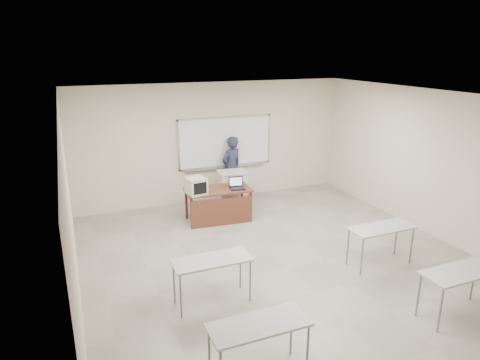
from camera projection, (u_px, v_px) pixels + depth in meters
name	position (u px, v px, depth m)	size (l,w,h in m)	color
floor	(288.00, 268.00, 7.69)	(7.00, 8.00, 0.01)	gray
whiteboard	(225.00, 143.00, 10.87)	(2.48, 0.10, 1.31)	white
student_desks	(333.00, 269.00, 6.30)	(4.40, 2.20, 0.73)	#ADACA7
instructor_desk	(220.00, 199.00, 9.58)	(1.47, 0.74, 0.75)	brown
podium	(232.00, 190.00, 10.45)	(0.67, 0.49, 0.94)	beige
crt_monitor	(196.00, 186.00, 9.26)	(0.39, 0.44, 0.37)	#B4AF96
laptop	(236.00, 186.00, 9.64)	(0.33, 0.31, 0.24)	black
mouse	(240.00, 185.00, 9.86)	(0.09, 0.06, 0.04)	#94959A
keyboard	(228.00, 173.00, 10.14)	(0.46, 0.15, 0.03)	#B4AF96
presenter	(232.00, 168.00, 10.98)	(0.61, 0.40, 1.66)	black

